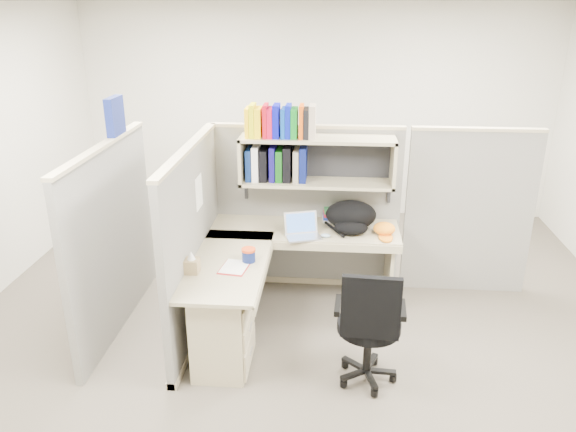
# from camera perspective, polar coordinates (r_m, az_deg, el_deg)

# --- Properties ---
(ground) EXTENTS (6.00, 6.00, 0.00)m
(ground) POSITION_cam_1_polar(r_m,az_deg,el_deg) (5.02, 1.23, -11.49)
(ground) COLOR #3D372F
(ground) RESTS_ON ground
(room_shell) EXTENTS (6.00, 6.00, 6.00)m
(room_shell) POSITION_cam_1_polar(r_m,az_deg,el_deg) (4.37, 1.39, 6.72)
(room_shell) COLOR beige
(room_shell) RESTS_ON ground
(cubicle) EXTENTS (3.79, 1.84, 1.95)m
(cubicle) POSITION_cam_1_polar(r_m,az_deg,el_deg) (5.05, -2.53, 0.23)
(cubicle) COLOR slate
(cubicle) RESTS_ON ground
(desk) EXTENTS (1.74, 1.75, 0.73)m
(desk) POSITION_cam_1_polar(r_m,az_deg,el_deg) (4.59, -4.10, -8.53)
(desk) COLOR gray
(desk) RESTS_ON ground
(laptop) EXTENTS (0.37, 0.37, 0.21)m
(laptop) POSITION_cam_1_polar(r_m,az_deg,el_deg) (4.95, 1.57, -1.07)
(laptop) COLOR silver
(laptop) RESTS_ON desk
(backpack) EXTENTS (0.52, 0.43, 0.27)m
(backpack) POSITION_cam_1_polar(r_m,az_deg,el_deg) (5.11, 6.42, -0.12)
(backpack) COLOR black
(backpack) RESTS_ON desk
(orange_cap) EXTENTS (0.21, 0.24, 0.11)m
(orange_cap) POSITION_cam_1_polar(r_m,az_deg,el_deg) (5.12, 9.75, -1.26)
(orange_cap) COLOR orange
(orange_cap) RESTS_ON desk
(snack_canister) EXTENTS (0.11, 0.11, 0.11)m
(snack_canister) POSITION_cam_1_polar(r_m,az_deg,el_deg) (4.53, -4.02, -3.95)
(snack_canister) COLOR #0E1A52
(snack_canister) RESTS_ON desk
(tissue_box) EXTENTS (0.11, 0.11, 0.18)m
(tissue_box) POSITION_cam_1_polar(r_m,az_deg,el_deg) (4.40, -9.78, -4.63)
(tissue_box) COLOR #998156
(tissue_box) RESTS_ON desk
(mouse) EXTENTS (0.10, 0.08, 0.03)m
(mouse) POSITION_cam_1_polar(r_m,az_deg,el_deg) (5.00, 3.86, -2.00)
(mouse) COLOR #7E9CB3
(mouse) RESTS_ON desk
(paper_cup) EXTENTS (0.08, 0.08, 0.11)m
(paper_cup) POSITION_cam_1_polar(r_m,az_deg,el_deg) (5.29, 1.95, -0.16)
(paper_cup) COLOR white
(paper_cup) RESTS_ON desk
(book_stack) EXTENTS (0.18, 0.23, 0.11)m
(book_stack) POSITION_cam_1_polar(r_m,az_deg,el_deg) (5.41, 4.40, 0.25)
(book_stack) COLOR slate
(book_stack) RESTS_ON desk
(loose_paper) EXTENTS (0.23, 0.28, 0.00)m
(loose_paper) POSITION_cam_1_polar(r_m,az_deg,el_deg) (4.48, -5.44, -5.15)
(loose_paper) COLOR white
(loose_paper) RESTS_ON desk
(task_chair) EXTENTS (0.52, 0.48, 0.98)m
(task_chair) POSITION_cam_1_polar(r_m,az_deg,el_deg) (4.26, 8.13, -12.74)
(task_chair) COLOR black
(task_chair) RESTS_ON ground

